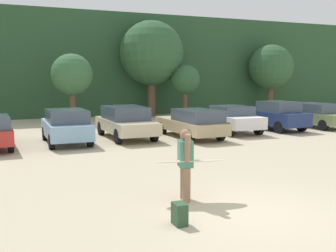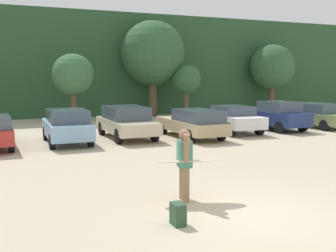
# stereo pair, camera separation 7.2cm
# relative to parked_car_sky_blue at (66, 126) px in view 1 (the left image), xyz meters

# --- Properties ---
(ground_plane) EXTENTS (120.00, 120.00, 0.00)m
(ground_plane) POSITION_rel_parked_car_sky_blue_xyz_m (2.44, -11.06, -0.81)
(ground_plane) COLOR #C1B293
(hillside_ridge) EXTENTS (108.00, 12.00, 7.88)m
(hillside_ridge) POSITION_rel_parked_car_sky_blue_xyz_m (2.44, 17.84, 3.13)
(hillside_ridge) COLOR #284C2D
(hillside_ridge) RESTS_ON ground_plane
(tree_far_left) EXTENTS (2.69, 2.69, 4.49)m
(tree_far_left) POSITION_rel_parked_car_sky_blue_xyz_m (1.63, 8.59, 2.30)
(tree_far_left) COLOR brown
(tree_far_left) RESTS_ON ground_plane
(tree_center_right) EXTENTS (4.81, 4.81, 7.18)m
(tree_center_right) POSITION_rel_parked_car_sky_blue_xyz_m (7.88, 10.56, 3.93)
(tree_center_right) COLOR brown
(tree_center_right) RESTS_ON ground_plane
(tree_right) EXTENTS (2.19, 2.19, 3.90)m
(tree_right) POSITION_rel_parked_car_sky_blue_xyz_m (10.01, 9.17, 1.95)
(tree_right) COLOR brown
(tree_right) RESTS_ON ground_plane
(tree_center) EXTENTS (3.75, 3.75, 5.71)m
(tree_center) POSITION_rel_parked_car_sky_blue_xyz_m (18.51, 10.28, 2.99)
(tree_center) COLOR brown
(tree_center) RESTS_ON ground_plane
(parked_car_sky_blue) EXTENTS (1.83, 4.05, 1.54)m
(parked_car_sky_blue) POSITION_rel_parked_car_sky_blue_xyz_m (0.00, 0.00, 0.00)
(parked_car_sky_blue) COLOR #84ADD1
(parked_car_sky_blue) RESTS_ON ground_plane
(parked_car_champagne) EXTENTS (2.03, 4.70, 1.55)m
(parked_car_champagne) POSITION_rel_parked_car_sky_blue_xyz_m (2.92, 0.59, 0.01)
(parked_car_champagne) COLOR beige
(parked_car_champagne) RESTS_ON ground_plane
(parked_car_tan) EXTENTS (1.93, 4.81, 1.43)m
(parked_car_tan) POSITION_rel_parked_car_sky_blue_xyz_m (5.94, -0.60, -0.06)
(parked_car_tan) COLOR tan
(parked_car_tan) RESTS_ON ground_plane
(parked_car_white) EXTENTS (2.00, 4.07, 1.44)m
(parked_car_white) POSITION_rel_parked_car_sky_blue_xyz_m (8.72, 0.34, -0.04)
(parked_car_white) COLOR white
(parked_car_white) RESTS_ON ground_plane
(parked_car_navy) EXTENTS (2.14, 4.19, 1.63)m
(parked_car_navy) POSITION_rel_parked_car_sky_blue_xyz_m (11.57, 0.39, 0.01)
(parked_car_navy) COLOR navy
(parked_car_navy) RESTS_ON ground_plane
(parked_car_olive_green) EXTENTS (2.08, 4.44, 1.42)m
(parked_car_olive_green) POSITION_rel_parked_car_sky_blue_xyz_m (14.54, 0.50, -0.05)
(parked_car_olive_green) COLOR #6B7F4C
(parked_car_olive_green) RESTS_ON ground_plane
(person_adult) EXTENTS (0.41, 0.68, 1.73)m
(person_adult) POSITION_rel_parked_car_sky_blue_xyz_m (1.43, -9.60, 0.16)
(person_adult) COLOR #8C6B4C
(person_adult) RESTS_ON ground_plane
(surfboard_cream) EXTENTS (1.97, 0.97, 0.16)m
(surfboard_cream) POSITION_rel_parked_car_sky_blue_xyz_m (1.47, -9.58, 0.14)
(surfboard_cream) COLOR beige
(backpack_dropped) EXTENTS (0.24, 0.34, 0.45)m
(backpack_dropped) POSITION_rel_parked_car_sky_blue_xyz_m (0.65, -11.03, -0.59)
(backpack_dropped) COLOR #2D4C33
(backpack_dropped) RESTS_ON ground_plane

